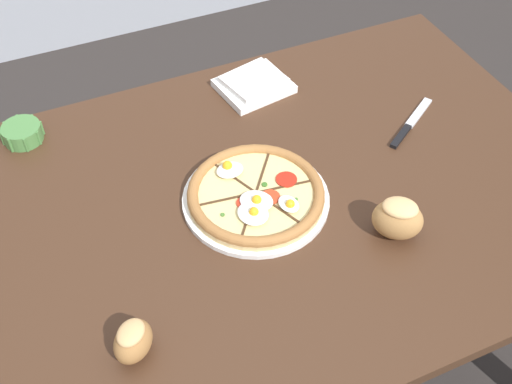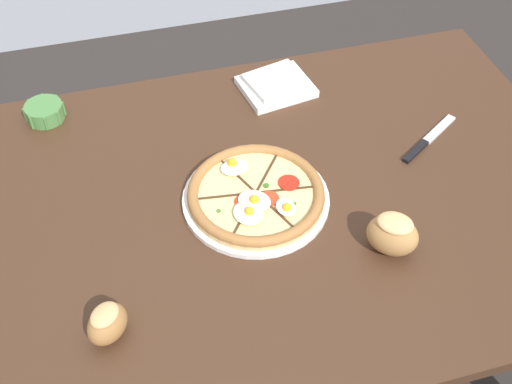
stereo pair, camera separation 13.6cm
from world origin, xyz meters
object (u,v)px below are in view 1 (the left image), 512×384
object	(u,v)px
dining_table	(275,222)
knife_main	(411,123)
ramekin_bowl	(22,133)
napkin_folded	(254,84)
pizza	(256,196)
bread_piece_mid	(133,340)
bread_piece_near	(398,218)

from	to	relation	value
dining_table	knife_main	bearing A→B (deg)	11.16
ramekin_bowl	napkin_folded	world-z (taller)	ramekin_bowl
pizza	bread_piece_mid	distance (m)	0.42
pizza	bread_piece_near	size ratio (longest dim) A/B	2.46
dining_table	napkin_folded	world-z (taller)	napkin_folded
bread_piece_near	bread_piece_mid	xyz separation A→B (m)	(-0.56, -0.05, -0.01)
napkin_folded	knife_main	distance (m)	0.40
pizza	napkin_folded	world-z (taller)	pizza
dining_table	pizza	bearing A→B (deg)	-177.99
dining_table	pizza	size ratio (longest dim) A/B	4.45
ramekin_bowl	knife_main	xyz separation A→B (m)	(0.87, -0.32, -0.02)
bread_piece_near	pizza	bearing A→B (deg)	138.81
napkin_folded	bread_piece_mid	world-z (taller)	bread_piece_mid
bread_piece_near	knife_main	size ratio (longest dim) A/B	0.69
knife_main	pizza	bearing A→B (deg)	157.35
dining_table	pizza	xyz separation A→B (m)	(-0.05, -0.00, 0.11)
bread_piece_mid	napkin_folded	bearing A→B (deg)	50.67
ramekin_bowl	knife_main	size ratio (longest dim) A/B	0.53
dining_table	bread_piece_mid	bearing A→B (deg)	-147.79
bread_piece_near	knife_main	world-z (taller)	bread_piece_near
bread_piece_mid	ramekin_bowl	bearing A→B (deg)	97.09
dining_table	bread_piece_near	distance (m)	0.30
pizza	bread_piece_mid	size ratio (longest dim) A/B	3.08
pizza	napkin_folded	xyz separation A→B (m)	(0.15, 0.36, -0.00)
bread_piece_near	napkin_folded	bearing A→B (deg)	97.20
dining_table	bread_piece_near	size ratio (longest dim) A/B	10.94
ramekin_bowl	bread_piece_mid	size ratio (longest dim) A/B	0.96
napkin_folded	ramekin_bowl	bearing A→B (deg)	175.59
dining_table	napkin_folded	xyz separation A→B (m)	(0.11, 0.36, 0.11)
dining_table	napkin_folded	distance (m)	0.39
knife_main	ramekin_bowl	bearing A→B (deg)	126.59
dining_table	knife_main	world-z (taller)	knife_main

